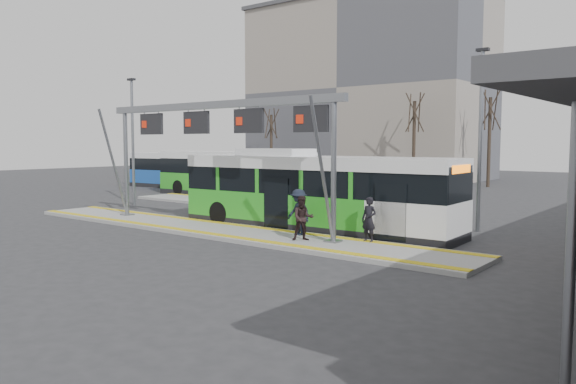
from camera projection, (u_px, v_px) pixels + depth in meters
name	position (u px, v px, depth m)	size (l,w,h in m)	color
ground	(217.00, 232.00, 23.02)	(120.00, 120.00, 0.00)	#2D2D30
platform_main	(217.00, 230.00, 23.01)	(22.00, 3.00, 0.15)	gray
platform_second	(269.00, 206.00, 31.74)	(20.00, 3.00, 0.15)	gray
tactile_main	(217.00, 228.00, 23.00)	(22.00, 2.65, 0.02)	gold
tactile_second	(282.00, 203.00, 32.63)	(20.00, 0.35, 0.02)	gold
gantry	(215.00, 127.00, 23.06)	(13.00, 1.68, 5.20)	slate
apartment_block	(368.00, 90.00, 59.01)	(24.50, 12.50, 18.40)	gray
hero_bus	(314.00, 193.00, 23.41)	(12.43, 3.00, 3.40)	black
bg_bus_green	(235.00, 174.00, 38.01)	(12.30, 2.91, 3.06)	black
bg_bus_blue	(186.00, 171.00, 45.18)	(11.07, 3.12, 2.85)	black
passenger_a	(369.00, 219.00, 19.80)	(0.58, 0.38, 1.59)	black
passenger_b	(303.00, 218.00, 20.08)	(0.78, 0.61, 1.61)	black
passenger_c	(299.00, 212.00, 21.27)	(1.13, 0.65, 1.75)	black
tree_left	(414.00, 113.00, 47.36)	(1.40, 1.40, 8.12)	#382B21
tree_mid	(490.00, 110.00, 45.95)	(1.40, 1.40, 8.35)	#382B21
tree_far	(271.00, 124.00, 56.02)	(1.40, 1.40, 7.31)	#382B21
lamp_west	(133.00, 138.00, 32.61)	(0.50, 0.25, 7.35)	slate
lamp_east	(480.00, 135.00, 22.72)	(0.50, 0.25, 7.42)	slate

